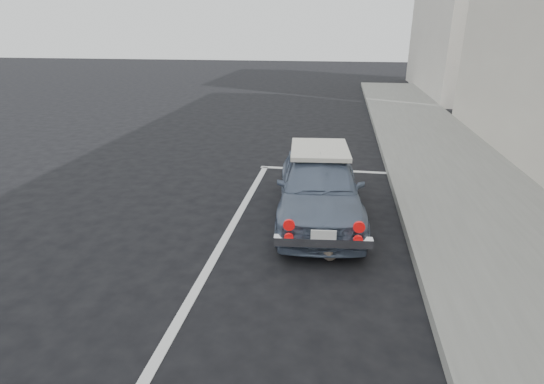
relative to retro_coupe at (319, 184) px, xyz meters
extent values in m
cube|color=beige|center=(5.91, 16.03, 3.42)|extent=(3.50, 10.00, 8.00)
cube|color=silver|center=(0.06, 2.53, -0.57)|extent=(3.00, 0.12, 0.01)
cube|color=silver|center=(-1.34, -0.97, -0.57)|extent=(0.12, 7.00, 0.01)
imported|color=slate|center=(0.00, 0.00, -0.01)|extent=(1.64, 3.46, 1.14)
cube|color=silver|center=(-0.03, 0.34, 0.49)|extent=(1.05, 1.35, 0.07)
cube|color=silver|center=(0.14, -1.62, -0.20)|extent=(1.29, 0.23, 0.12)
cube|color=white|center=(0.15, -1.66, -0.10)|extent=(0.33, 0.05, 0.17)
cylinder|color=red|center=(-0.30, -1.69, 0.04)|extent=(0.15, 0.05, 0.15)
cylinder|color=red|center=(0.59, -1.61, 0.04)|extent=(0.15, 0.05, 0.15)
cylinder|color=red|center=(-0.30, -1.69, -0.14)|extent=(0.12, 0.05, 0.12)
cylinder|color=red|center=(0.59, -1.61, -0.14)|extent=(0.12, 0.05, 0.12)
ellipsoid|color=#655A4D|center=(0.25, -1.38, -0.47)|extent=(0.29, 0.38, 0.20)
sphere|color=#655A4D|center=(0.22, -1.53, -0.40)|extent=(0.13, 0.13, 0.13)
cone|color=#655A4D|center=(0.18, -1.52, -0.33)|extent=(0.04, 0.04, 0.05)
cone|color=#655A4D|center=(0.25, -1.54, -0.33)|extent=(0.04, 0.04, 0.05)
cylinder|color=#655A4D|center=(0.34, -1.23, -0.54)|extent=(0.07, 0.22, 0.03)
camera|label=1|loc=(0.26, -6.58, 2.40)|focal=28.00mm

